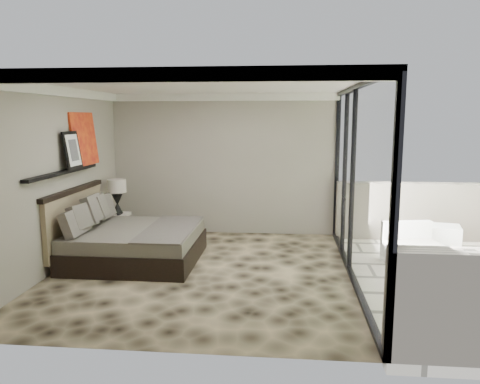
# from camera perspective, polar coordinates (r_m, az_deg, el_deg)

# --- Properties ---
(floor) EXTENTS (5.00, 5.00, 0.00)m
(floor) POSITION_cam_1_polar(r_m,az_deg,el_deg) (7.30, -4.61, -9.65)
(floor) COLOR black
(floor) RESTS_ON ground
(ceiling) EXTENTS (4.50, 5.00, 0.02)m
(ceiling) POSITION_cam_1_polar(r_m,az_deg,el_deg) (6.92, -4.91, 12.78)
(ceiling) COLOR silver
(ceiling) RESTS_ON back_wall
(back_wall) EXTENTS (4.50, 0.02, 2.80)m
(back_wall) POSITION_cam_1_polar(r_m,az_deg,el_deg) (9.42, -2.03, 3.36)
(back_wall) COLOR gray
(back_wall) RESTS_ON floor
(left_wall) EXTENTS (0.02, 5.00, 2.80)m
(left_wall) POSITION_cam_1_polar(r_m,az_deg,el_deg) (7.70, -21.39, 1.44)
(left_wall) COLOR gray
(left_wall) RESTS_ON floor
(glass_wall) EXTENTS (0.08, 5.00, 2.80)m
(glass_wall) POSITION_cam_1_polar(r_m,az_deg,el_deg) (6.93, 13.87, 1.02)
(glass_wall) COLOR white
(glass_wall) RESTS_ON floor
(terrace_slab) EXTENTS (3.00, 5.00, 0.12)m
(terrace_slab) POSITION_cam_1_polar(r_m,az_deg,el_deg) (7.63, 24.83, -10.12)
(terrace_slab) COLOR beige
(terrace_slab) RESTS_ON ground
(picture_ledge) EXTENTS (0.12, 2.20, 0.05)m
(picture_ledge) POSITION_cam_1_polar(r_m,az_deg,el_deg) (7.75, -20.71, 2.27)
(picture_ledge) COLOR black
(picture_ledge) RESTS_ON left_wall
(bed) EXTENTS (2.07, 2.00, 1.14)m
(bed) POSITION_cam_1_polar(r_m,az_deg,el_deg) (7.92, -13.30, -5.81)
(bed) COLOR black
(bed) RESTS_ON floor
(nightstand) EXTENTS (0.53, 0.53, 0.46)m
(nightstand) POSITION_cam_1_polar(r_m,az_deg,el_deg) (9.32, -14.83, -4.31)
(nightstand) COLOR black
(nightstand) RESTS_ON floor
(table_lamp) EXTENTS (0.36, 0.36, 0.65)m
(table_lamp) POSITION_cam_1_polar(r_m,az_deg,el_deg) (9.21, -14.78, 0.03)
(table_lamp) COLOR black
(table_lamp) RESTS_ON nightstand
(abstract_canvas) EXTENTS (0.13, 0.90, 0.90)m
(abstract_canvas) POSITION_cam_1_polar(r_m,az_deg,el_deg) (8.47, -18.48, 6.15)
(abstract_canvas) COLOR #BE3D10
(abstract_canvas) RESTS_ON picture_ledge
(framed_print) EXTENTS (0.11, 0.50, 0.60)m
(framed_print) POSITION_cam_1_polar(r_m,az_deg,el_deg) (7.93, -19.77, 4.83)
(framed_print) COLOR black
(framed_print) RESTS_ON picture_ledge
(ottoman) EXTENTS (0.58, 0.58, 0.49)m
(ottoman) POSITION_cam_1_polar(r_m,az_deg,el_deg) (8.90, 23.68, -5.32)
(ottoman) COLOR white
(ottoman) RESTS_ON terrace_slab
(lounger) EXTENTS (1.10, 1.78, 0.65)m
(lounger) POSITION_cam_1_polar(r_m,az_deg,el_deg) (7.66, 21.70, -7.78)
(lounger) COLOR white
(lounger) RESTS_ON terrace_slab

